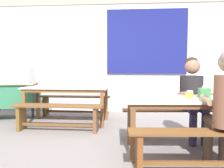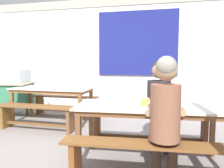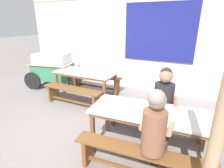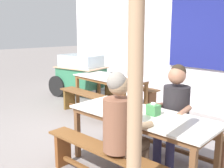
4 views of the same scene
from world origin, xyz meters
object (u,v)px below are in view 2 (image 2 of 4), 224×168
at_px(person_near_front, 165,113).
at_px(bench_far_front, 37,113).
at_px(person_right_near_table, 159,97).
at_px(condiment_jar, 144,101).
at_px(bench_far_back, 65,103).
at_px(tissue_box, 161,100).
at_px(soup_bowl, 55,87).
at_px(dining_table_near, 150,111).
at_px(bench_near_back, 149,125).
at_px(dining_table_far, 52,91).
at_px(bench_near_front, 150,158).
at_px(food_cart, 4,88).

bearing_deg(person_near_front, bench_far_front, 149.63).
xyz_separation_m(person_right_near_table, condiment_jar, (-0.18, -0.55, 0.03)).
xyz_separation_m(bench_far_back, bench_far_front, (-0.01, -1.18, 0.01)).
relative_size(tissue_box, soup_bowl, 1.19).
xyz_separation_m(bench_far_front, person_near_front, (2.28, -1.34, 0.44)).
relative_size(dining_table_near, bench_near_back, 1.00).
xyz_separation_m(dining_table_far, bench_near_back, (2.06, -0.83, -0.35)).
bearing_deg(condiment_jar, bench_far_back, 135.02).
height_order(bench_near_front, food_cart, food_cart).
bearing_deg(food_cart, bench_far_front, -31.43).
bearing_deg(bench_near_front, person_near_front, 30.67).
bearing_deg(condiment_jar, bench_near_front, -78.36).
relative_size(dining_table_far, bench_far_front, 1.04).
height_order(dining_table_near, food_cart, food_cart).
distance_m(bench_far_back, bench_near_back, 2.50).
bearing_deg(tissue_box, condiment_jar, -159.38).
bearing_deg(bench_near_back, dining_table_near, -85.71).
bearing_deg(food_cart, soup_bowl, -13.74).
bearing_deg(dining_table_near, tissue_box, 27.04).
height_order(bench_near_back, tissue_box, tissue_box).
height_order(dining_table_far, bench_far_back, dining_table_far).
bearing_deg(person_near_front, food_cart, 149.22).
relative_size(dining_table_far, soup_bowl, 13.10).
distance_m(dining_table_far, bench_far_back, 0.68).
xyz_separation_m(dining_table_far, bench_far_back, (0.00, 0.59, -0.35)).
xyz_separation_m(bench_near_back, food_cart, (-3.46, 1.10, 0.34)).
height_order(dining_table_far, soup_bowl, soup_bowl).
xyz_separation_m(bench_near_front, tissue_box, (0.08, 0.65, 0.48)).
bearing_deg(bench_near_front, food_cart, 147.35).
height_order(dining_table_near, bench_far_front, dining_table_near).
distance_m(bench_far_back, food_cart, 1.48).
distance_m(bench_near_front, soup_bowl, 2.82).
relative_size(bench_near_front, person_right_near_table, 1.43).
distance_m(tissue_box, soup_bowl, 2.46).
bearing_deg(tissue_box, bench_near_front, -97.40).
relative_size(food_cart, condiment_jar, 16.86).
xyz_separation_m(bench_far_back, soup_bowl, (0.10, -0.69, 0.45)).
height_order(bench_near_front, soup_bowl, soup_bowl).
bearing_deg(condiment_jar, soup_bowl, 145.34).
xyz_separation_m(food_cart, condiment_jar, (3.43, -1.69, 0.13)).
xyz_separation_m(dining_table_near, food_cart, (-3.50, 1.68, -0.01)).
bearing_deg(dining_table_near, dining_table_far, 145.93).
distance_m(bench_near_front, tissue_box, 0.81).
distance_m(dining_table_near, bench_far_back, 2.92).
distance_m(dining_table_near, person_right_near_table, 0.56).
distance_m(bench_far_front, person_near_front, 2.68).
height_order(bench_far_back, bench_near_front, same).
relative_size(bench_far_front, bench_near_front, 0.87).
bearing_deg(condiment_jar, food_cart, 153.67).
relative_size(person_near_front, person_right_near_table, 1.03).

